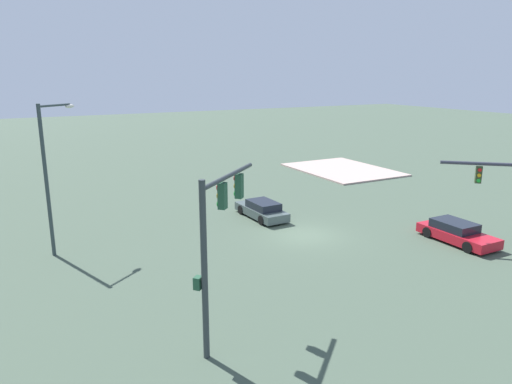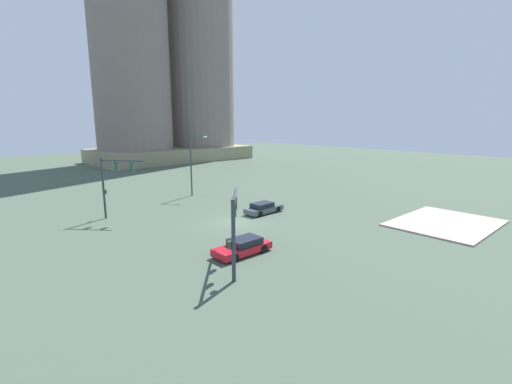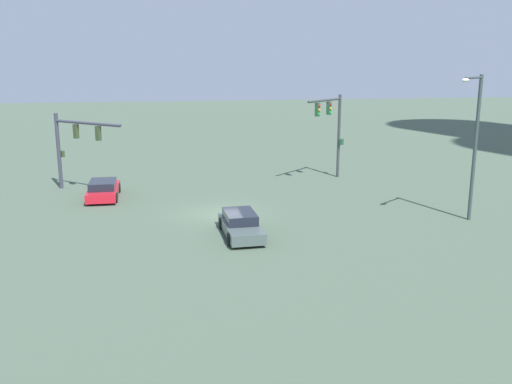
{
  "view_description": "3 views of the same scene",
  "coord_description": "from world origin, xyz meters",
  "px_view_note": "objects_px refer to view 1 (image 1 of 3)",
  "views": [
    {
      "loc": [
        -22.95,
        15.63,
        9.65
      ],
      "look_at": [
        2.41,
        2.14,
        2.45
      ],
      "focal_mm": 33.42,
      "sensor_mm": 36.0,
      "label": 1
    },
    {
      "loc": [
        -21.91,
        -26.96,
        10.04
      ],
      "look_at": [
        2.57,
        -0.19,
        2.75
      ],
      "focal_mm": 25.14,
      "sensor_mm": 36.0,
      "label": 2
    },
    {
      "loc": [
        32.04,
        -3.34,
        8.92
      ],
      "look_at": [
        1.74,
        1.89,
        1.64
      ],
      "focal_mm": 39.33,
      "sensor_mm": 36.0,
      "label": 3
    }
  ],
  "objects_px": {
    "traffic_signal_near_corner": "(217,230)",
    "streetlamp_curved_arm": "(49,169)",
    "sedan_car_approaching": "(262,210)",
    "sedan_car_waiting_far": "(457,233)"
  },
  "relations": [
    {
      "from": "traffic_signal_near_corner",
      "to": "streetlamp_curved_arm",
      "type": "xyz_separation_m",
      "value": [
        12.27,
        4.26,
        0.4
      ]
    },
    {
      "from": "streetlamp_curved_arm",
      "to": "traffic_signal_near_corner",
      "type": "bearing_deg",
      "value": -107.74
    },
    {
      "from": "sedan_car_approaching",
      "to": "sedan_car_waiting_far",
      "type": "relative_size",
      "value": 1.0
    },
    {
      "from": "traffic_signal_near_corner",
      "to": "sedan_car_waiting_far",
      "type": "height_order",
      "value": "traffic_signal_near_corner"
    },
    {
      "from": "traffic_signal_near_corner",
      "to": "sedan_car_approaching",
      "type": "relative_size",
      "value": 1.38
    },
    {
      "from": "traffic_signal_near_corner",
      "to": "streetlamp_curved_arm",
      "type": "height_order",
      "value": "streetlamp_curved_arm"
    },
    {
      "from": "traffic_signal_near_corner",
      "to": "sedan_car_approaching",
      "type": "distance_m",
      "value": 16.0
    },
    {
      "from": "streetlamp_curved_arm",
      "to": "sedan_car_waiting_far",
      "type": "height_order",
      "value": "streetlamp_curved_arm"
    },
    {
      "from": "sedan_car_approaching",
      "to": "sedan_car_waiting_far",
      "type": "distance_m",
      "value": 12.32
    },
    {
      "from": "traffic_signal_near_corner",
      "to": "sedan_car_approaching",
      "type": "bearing_deg",
      "value": 13.06
    }
  ]
}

